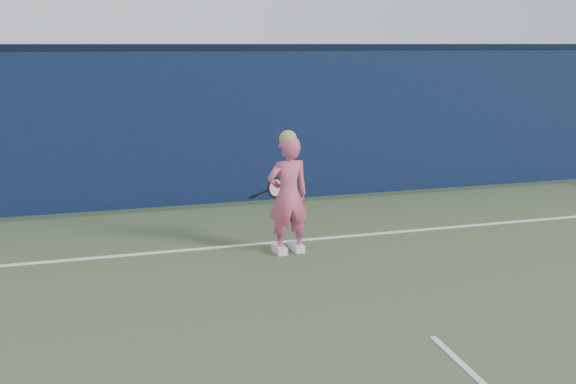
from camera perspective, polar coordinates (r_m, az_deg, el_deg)
name	(u,v)px	position (r m, az deg, el deg)	size (l,w,h in m)	color
backstop_wall	(281,125)	(10.47, -0.67, 6.28)	(24.00, 0.40, 2.50)	#0B1633
wall_cap	(281,47)	(10.38, -0.69, 13.41)	(24.00, 0.42, 0.10)	black
player	(288,195)	(7.65, 0.00, -0.27)	(0.59, 0.43, 1.58)	#D25175
racket	(274,188)	(8.06, -1.33, 0.34)	(0.51, 0.17, 0.28)	black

